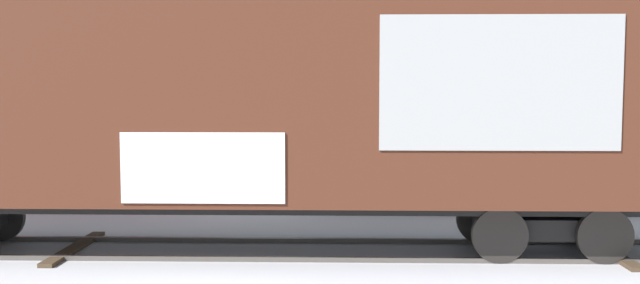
% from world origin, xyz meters
% --- Properties ---
extents(ground_plane, '(260.00, 260.00, 0.00)m').
position_xyz_m(ground_plane, '(0.00, 0.00, 0.00)').
color(ground_plane, '#B2B5BC').
extents(track, '(59.98, 5.50, 0.08)m').
position_xyz_m(track, '(-1.91, -0.06, 0.04)').
color(track, '#4C4742').
rests_on(track, ground_plane).
extents(freight_car, '(16.74, 3.83, 4.95)m').
position_xyz_m(freight_car, '(-0.97, -0.00, 2.77)').
color(freight_car, '#472316').
rests_on(freight_car, ground_plane).
extents(flagpole, '(1.25, 0.69, 7.81)m').
position_xyz_m(flagpole, '(-6.71, 11.98, 4.82)').
color(flagpole, silver).
rests_on(flagpole, ground_plane).
extents(hillside, '(140.75, 38.97, 14.86)m').
position_xyz_m(hillside, '(0.10, 64.50, 5.16)').
color(hillside, gray).
rests_on(hillside, ground_plane).
extents(parked_car_red, '(5.03, 2.59, 1.73)m').
position_xyz_m(parked_car_red, '(-4.96, 4.93, 0.86)').
color(parked_car_red, '#B21E1E').
rests_on(parked_car_red, ground_plane).
extents(parked_car_white, '(4.28, 2.15, 1.75)m').
position_xyz_m(parked_car_white, '(1.68, 5.01, 0.87)').
color(parked_car_white, silver).
rests_on(parked_car_white, ground_plane).
extents(parked_car_black, '(4.32, 2.64, 1.78)m').
position_xyz_m(parked_car_black, '(7.04, 5.28, 0.87)').
color(parked_car_black, black).
rests_on(parked_car_black, ground_plane).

